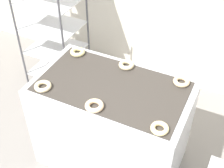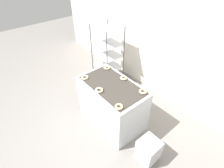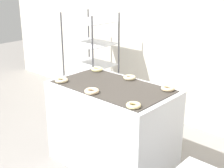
{
  "view_description": "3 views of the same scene",
  "coord_description": "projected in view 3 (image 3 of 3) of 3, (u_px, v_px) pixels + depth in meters",
  "views": [
    {
      "loc": [
        0.86,
        -1.13,
        2.66
      ],
      "look_at": [
        0.0,
        0.64,
        0.98
      ],
      "focal_mm": 50.0,
      "sensor_mm": 36.0,
      "label": 1
    },
    {
      "loc": [
        1.95,
        -0.98,
        2.99
      ],
      "look_at": [
        0.0,
        0.64,
        0.98
      ],
      "focal_mm": 28.0,
      "sensor_mm": 36.0,
      "label": 2
    },
    {
      "loc": [
        2.08,
        -1.66,
        2.08
      ],
      "look_at": [
        0.0,
        0.64,
        0.98
      ],
      "focal_mm": 50.0,
      "sensor_mm": 36.0,
      "label": 3
    }
  ],
  "objects": [
    {
      "name": "wall_back",
      "position": [
        186.0,
        27.0,
        4.19
      ],
      "size": [
        8.0,
        0.05,
        2.8
      ],
      "color": "silver",
      "rests_on": "ground_plane"
    },
    {
      "name": "fryer_machine",
      "position": [
        112.0,
        127.0,
        3.46
      ],
      "size": [
        1.33,
        0.78,
        0.96
      ],
      "color": "silver",
      "rests_on": "ground_plane"
    },
    {
      "name": "baking_rack_cart",
      "position": [
        91.0,
        64.0,
        4.69
      ],
      "size": [
        0.66,
        0.56,
        1.56
      ],
      "color": "#4C4C51",
      "rests_on": "ground_plane"
    },
    {
      "name": "donut_near_left",
      "position": [
        61.0,
        80.0,
        3.42
      ],
      "size": [
        0.14,
        0.14,
        0.04
      ],
      "primitive_type": "torus",
      "color": "beige",
      "rests_on": "fryer_machine"
    },
    {
      "name": "donut_near_center",
      "position": [
        92.0,
        91.0,
        3.1
      ],
      "size": [
        0.15,
        0.15,
        0.04
      ],
      "primitive_type": "torus",
      "color": "beige",
      "rests_on": "fryer_machine"
    },
    {
      "name": "donut_near_right",
      "position": [
        134.0,
        105.0,
        2.77
      ],
      "size": [
        0.13,
        0.13,
        0.04
      ],
      "primitive_type": "torus",
      "color": "#F1D891",
      "rests_on": "fryer_machine"
    },
    {
      "name": "donut_far_left",
      "position": [
        97.0,
        69.0,
        3.8
      ],
      "size": [
        0.14,
        0.14,
        0.04
      ],
      "primitive_type": "torus",
      "color": "beige",
      "rests_on": "fryer_machine"
    },
    {
      "name": "donut_far_center",
      "position": [
        129.0,
        77.0,
        3.5
      ],
      "size": [
        0.14,
        0.14,
        0.04
      ],
      "primitive_type": "torus",
      "color": "beige",
      "rests_on": "fryer_machine"
    },
    {
      "name": "donut_far_right",
      "position": [
        168.0,
        88.0,
        3.17
      ],
      "size": [
        0.14,
        0.14,
        0.04
      ],
      "primitive_type": "torus",
      "color": "beige",
      "rests_on": "fryer_machine"
    }
  ]
}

